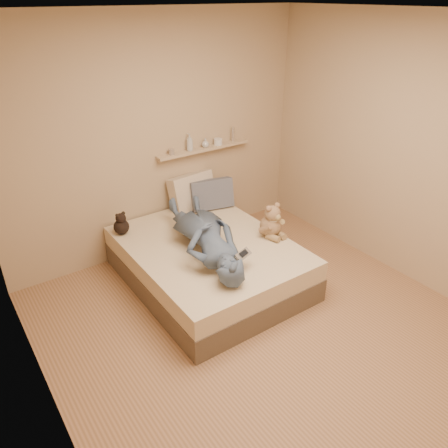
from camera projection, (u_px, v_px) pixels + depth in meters
room at (272, 199)px, 3.36m from camera, size 3.80×3.80×3.80m
bed at (209, 262)px, 4.54m from camera, size 1.50×1.90×0.45m
game_console at (243, 254)px, 3.94m from camera, size 0.20×0.13×0.06m
teddy_bear at (272, 223)px, 4.50m from camera, size 0.31×0.30×0.37m
dark_plush at (121, 225)px, 4.56m from camera, size 0.16×0.16×0.25m
pillow_cream at (192, 191)px, 5.10m from camera, size 0.57×0.31×0.43m
pillow_grey at (211, 194)px, 5.10m from camera, size 0.54×0.33×0.36m
person at (205, 235)px, 4.23m from camera, size 0.87×1.56×0.35m
wall_shelf at (204, 149)px, 5.06m from camera, size 1.20×0.12×0.03m
shelf_bottles at (202, 142)px, 5.01m from camera, size 0.89×0.12×0.20m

